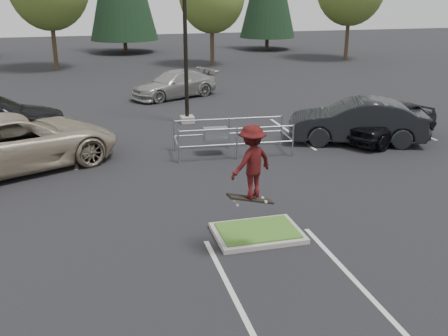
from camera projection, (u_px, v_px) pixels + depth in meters
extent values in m
plane|color=black|center=(258.00, 235.00, 13.39)|extent=(120.00, 120.00, 0.00)
cube|color=gray|center=(258.00, 233.00, 13.37)|extent=(2.20, 1.60, 0.12)
cube|color=#2C631F|center=(258.00, 230.00, 13.35)|extent=(1.95, 1.35, 0.05)
cube|color=beige|center=(77.00, 149.00, 20.53)|extent=(0.12, 5.20, 0.01)
cube|color=beige|center=(3.00, 154.00, 19.87)|extent=(0.12, 5.20, 0.01)
cube|color=beige|center=(291.00, 133.00, 22.69)|extent=(0.12, 5.20, 0.01)
cube|color=beige|center=(348.00, 129.00, 23.34)|extent=(0.12, 5.20, 0.01)
cube|color=beige|center=(401.00, 125.00, 23.99)|extent=(0.12, 5.20, 0.01)
cube|color=beige|center=(240.00, 309.00, 10.32)|extent=(0.12, 6.00, 0.01)
cube|color=beige|center=(363.00, 290.00, 10.97)|extent=(0.12, 6.00, 0.01)
cube|color=gray|center=(187.00, 119.00, 24.42)|extent=(0.60, 0.60, 0.30)
cylinder|color=black|center=(185.00, 11.00, 22.83)|extent=(0.18, 0.18, 10.00)
cylinder|color=#38281C|center=(55.00, 47.00, 39.23)|extent=(0.32, 0.32, 3.50)
cylinder|color=#38281C|center=(212.00, 46.00, 41.55)|extent=(0.32, 0.32, 3.04)
sphere|color=#365720|center=(220.00, 3.00, 40.34)|extent=(3.20, 3.20, 3.20)
sphere|color=#365720|center=(204.00, 1.00, 40.67)|extent=(3.52, 3.52, 3.52)
cylinder|color=#38281C|center=(347.00, 39.00, 44.84)|extent=(0.32, 0.32, 3.42)
cylinder|color=#38281C|center=(125.00, 46.00, 50.18)|extent=(0.36, 0.36, 1.20)
cylinder|color=#38281C|center=(267.00, 43.00, 52.64)|extent=(0.36, 0.36, 1.20)
cylinder|color=#92959A|center=(179.00, 147.00, 18.67)|extent=(0.06, 0.06, 1.22)
cylinder|color=#92959A|center=(174.00, 136.00, 20.05)|extent=(0.06, 0.06, 1.22)
cylinder|color=#92959A|center=(237.00, 143.00, 19.05)|extent=(0.06, 0.06, 1.22)
cylinder|color=#92959A|center=(229.00, 133.00, 20.43)|extent=(0.06, 0.06, 1.22)
cylinder|color=#92959A|center=(293.00, 140.00, 19.43)|extent=(0.06, 0.06, 1.22)
cylinder|color=#92959A|center=(281.00, 130.00, 20.81)|extent=(0.06, 0.06, 1.22)
cylinder|color=#92959A|center=(237.00, 144.00, 19.06)|extent=(4.25, 0.34, 0.05)
cylinder|color=#92959A|center=(237.00, 129.00, 18.87)|extent=(4.25, 0.34, 0.05)
cylinder|color=#92959A|center=(229.00, 133.00, 20.44)|extent=(4.25, 0.34, 0.05)
cylinder|color=#92959A|center=(229.00, 119.00, 20.25)|extent=(4.25, 0.34, 0.05)
cube|color=#92959A|center=(216.00, 135.00, 19.58)|extent=(0.94, 0.61, 0.51)
cube|color=black|center=(250.00, 199.00, 11.87)|extent=(1.10, 0.41, 0.33)
cylinder|color=beige|center=(237.00, 205.00, 11.70)|extent=(0.07, 0.04, 0.07)
cylinder|color=beige|center=(235.00, 201.00, 11.91)|extent=(0.07, 0.04, 0.07)
cylinder|color=beige|center=(266.00, 202.00, 11.87)|extent=(0.07, 0.04, 0.07)
cylinder|color=beige|center=(263.00, 198.00, 12.07)|extent=(0.07, 0.04, 0.07)
imported|color=maroon|center=(251.00, 162.00, 11.58)|extent=(1.25, 1.03, 1.68)
imported|color=gray|center=(13.00, 143.00, 17.90)|extent=(7.65, 5.80, 1.93)
imported|color=black|center=(357.00, 121.00, 21.06)|extent=(5.72, 3.61, 1.78)
imported|color=black|center=(390.00, 121.00, 21.45)|extent=(5.08, 3.62, 1.61)
imported|color=#9C9B97|center=(176.00, 84.00, 29.83)|extent=(5.56, 4.02, 1.50)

